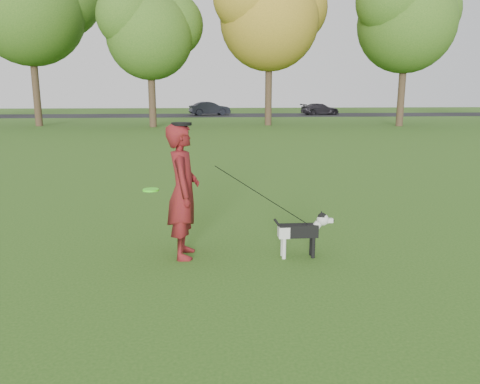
{
  "coord_description": "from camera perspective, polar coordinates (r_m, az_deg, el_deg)",
  "views": [
    {
      "loc": [
        -0.7,
        -6.8,
        2.45
      ],
      "look_at": [
        -0.14,
        0.06,
        0.95
      ],
      "focal_mm": 35.0,
      "sensor_mm": 36.0,
      "label": 1
    }
  ],
  "objects": [
    {
      "name": "man_held_items",
      "position": [
        6.85,
        2.61,
        -0.38
      ],
      "size": [
        2.47,
        0.38,
        1.54
      ],
      "color": "#45FE20",
      "rests_on": "ground"
    },
    {
      "name": "car_mid",
      "position": [
        46.84,
        -3.72,
        10.12
      ],
      "size": [
        4.17,
        2.24,
        1.3
      ],
      "primitive_type": "imported",
      "rotation": [
        0.0,
        0.0,
        1.8
      ],
      "color": "black",
      "rests_on": "road"
    },
    {
      "name": "tree_row",
      "position": [
        33.24,
        -6.24,
        20.83
      ],
      "size": [
        51.74,
        8.86,
        12.01
      ],
      "color": "#38281C",
      "rests_on": "ground"
    },
    {
      "name": "ground",
      "position": [
        7.26,
        1.18,
        -7.43
      ],
      "size": [
        120.0,
        120.0,
        0.0
      ],
      "primitive_type": "plane",
      "color": "#285116",
      "rests_on": "ground"
    },
    {
      "name": "road",
      "position": [
        46.87,
        -3.81,
        9.31
      ],
      "size": [
        120.0,
        7.0,
        0.02
      ],
      "primitive_type": "cube",
      "color": "black",
      "rests_on": "ground"
    },
    {
      "name": "car_right",
      "position": [
        48.31,
        9.73,
        9.93
      ],
      "size": [
        4.05,
        2.12,
        1.12
      ],
      "primitive_type": "imported",
      "rotation": [
        0.0,
        0.0,
        1.72
      ],
      "color": "black",
      "rests_on": "road"
    },
    {
      "name": "man",
      "position": [
        6.91,
        -6.94,
        0.07
      ],
      "size": [
        0.49,
        0.73,
        2.0
      ],
      "primitive_type": "imported",
      "rotation": [
        0.0,
        0.0,
        1.56
      ],
      "color": "#5E0D1D",
      "rests_on": "ground"
    },
    {
      "name": "dog",
      "position": [
        7.03,
        7.68,
        -4.56
      ],
      "size": [
        0.92,
        0.18,
        0.7
      ],
      "color": "black",
      "rests_on": "ground"
    }
  ]
}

